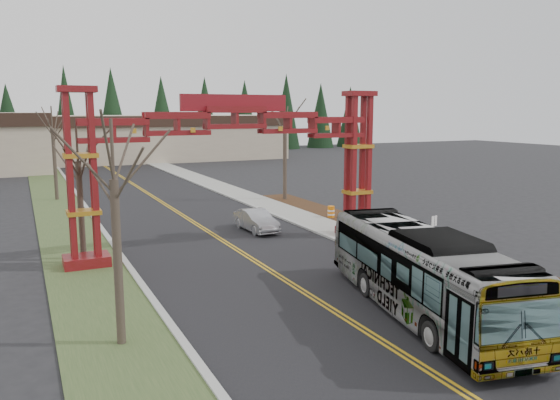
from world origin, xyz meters
TOP-DOWN VIEW (x-y plane):
  - road at (0.00, 25.00)m, footprint 12.00×110.00m
  - lane_line_left at (-0.12, 25.00)m, footprint 0.12×100.00m
  - lane_line_right at (0.12, 25.00)m, footprint 0.12×100.00m
  - curb_right at (6.15, 25.00)m, footprint 0.30×110.00m
  - sidewalk_right at (7.60, 25.00)m, footprint 2.60×110.00m
  - landscape_strip at (10.20, 10.00)m, footprint 2.60×50.00m
  - grass_median at (-8.00, 25.00)m, footprint 4.00×110.00m
  - curb_left at (-6.15, 25.00)m, footprint 0.30×110.00m
  - gateway_arch at (0.00, 18.00)m, footprint 18.20×1.60m
  - retail_building_east at (10.00, 79.95)m, footprint 38.00×20.30m
  - conifer_treeline at (0.25, 92.00)m, footprint 116.10×5.60m
  - transit_bus at (2.88, 5.81)m, footprint 5.14×12.25m
  - silver_sedan at (2.90, 22.00)m, footprint 1.67×4.32m
  - bare_tree_median_near at (-8.00, 7.81)m, footprint 2.91×2.91m
  - bare_tree_median_mid at (-8.00, 19.45)m, footprint 3.08×3.08m
  - bare_tree_median_far at (-8.00, 40.93)m, footprint 3.06×3.06m
  - bare_tree_right_far at (10.00, 32.33)m, footprint 3.37×3.37m
  - street_sign at (9.52, 12.71)m, footprint 0.46×0.17m
  - barrel_south at (9.21, 16.40)m, footprint 0.59×0.59m
  - barrel_mid at (8.65, 18.61)m, footprint 0.58×0.58m
  - barrel_north at (9.37, 23.40)m, footprint 0.51×0.51m

SIDE VIEW (x-z plane):
  - road at x=0.00m, z-range 0.00..0.02m
  - lane_line_left at x=-0.12m, z-range 0.02..0.03m
  - lane_line_right at x=0.12m, z-range 0.02..0.03m
  - grass_median at x=-8.00m, z-range 0.00..0.08m
  - landscape_strip at x=10.20m, z-range 0.00..0.12m
  - curb_right at x=6.15m, z-range 0.00..0.15m
  - curb_left at x=-6.15m, z-range 0.00..0.15m
  - sidewalk_right at x=7.60m, z-range 0.01..0.15m
  - barrel_north at x=9.37m, z-range 0.00..0.94m
  - barrel_mid at x=8.65m, z-range 0.00..1.08m
  - barrel_south at x=9.21m, z-range 0.00..1.10m
  - silver_sedan at x=2.90m, z-range 0.00..1.40m
  - street_sign at x=9.52m, z-range 0.45..2.53m
  - transit_bus at x=2.88m, z-range 0.00..3.32m
  - retail_building_east at x=10.00m, z-range 0.01..7.01m
  - bare_tree_median_mid at x=-8.00m, z-range 1.54..8.74m
  - bare_tree_median_near at x=-8.00m, z-range 1.78..9.28m
  - gateway_arch at x=0.00m, z-range 1.53..10.43m
  - bare_tree_median_far at x=-8.00m, z-range 2.00..10.16m
  - conifer_treeline at x=0.25m, z-range -0.01..12.99m
  - bare_tree_right_far at x=10.00m, z-range 2.24..11.29m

